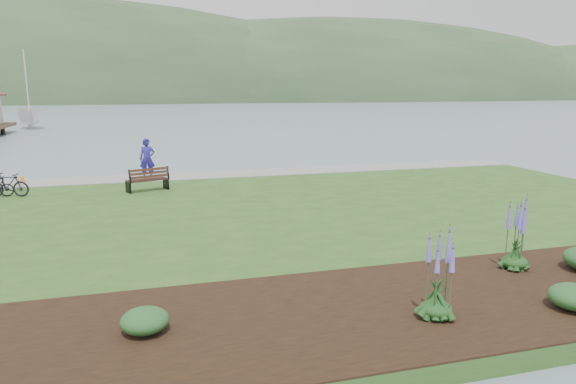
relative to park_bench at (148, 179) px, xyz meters
name	(u,v)px	position (x,y,z in m)	size (l,w,h in m)	color
ground	(225,216)	(2.68, -3.56, -0.92)	(600.00, 600.00, 0.00)	slate
lawn	(235,224)	(2.68, -5.56, -0.72)	(34.00, 20.00, 0.40)	#2A511C
shoreline_path	(203,175)	(2.68, 3.34, -0.50)	(34.00, 2.20, 0.03)	gray
garden_bed	(445,299)	(5.68, -13.36, -0.50)	(24.00, 4.40, 0.04)	black
far_hillside	(206,101)	(22.68, 166.44, -0.92)	(580.00, 80.00, 38.00)	#2E4B2A
park_bench	(148,179)	(0.00, 0.00, 0.00)	(1.81, 1.19, 1.05)	#311B13
person	(147,155)	(0.03, 2.99, 0.62)	(0.83, 0.57, 2.28)	#291F8F
bicycle_b	(8,185)	(-5.38, 0.34, -0.03)	(1.62, 0.47, 0.98)	black
sailboat	(31,128)	(-12.66, 44.29, -0.92)	(10.87, 11.07, 28.67)	silver
pannier	(22,180)	(-5.55, 3.64, -0.38)	(0.17, 0.26, 0.28)	orange
echium_0	(438,278)	(5.02, -14.06, 0.29)	(0.62, 0.62, 1.83)	#163D16
echium_1	(517,236)	(8.27, -12.24, 0.32)	(0.62, 0.62, 1.89)	#163D16
shrub_0	(145,321)	(-0.26, -13.22, -0.27)	(0.85, 0.85, 0.43)	#1E4C21
shrub_1	(574,297)	(7.81, -14.47, -0.24)	(0.95, 0.95, 0.47)	#1E4C21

